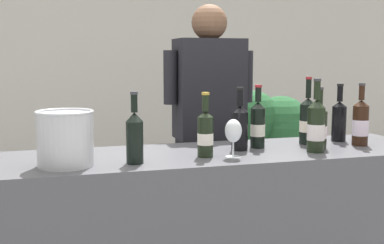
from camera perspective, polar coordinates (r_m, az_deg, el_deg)
The scene contains 14 objects.
wall_back at distance 4.85m, azimuth -9.15°, elevation 7.56°, with size 8.00×0.10×2.80m, color beige.
wine_bottle_0 at distance 2.25m, azimuth 1.55°, elevation -1.29°, with size 0.07×0.07×0.30m.
wine_bottle_1 at distance 2.43m, azimuth 5.51°, elevation -0.50°, with size 0.08×0.08×0.31m.
wine_bottle_2 at distance 2.66m, azimuth 13.16°, elevation 0.15°, with size 0.08×0.08×0.35m.
wine_bottle_3 at distance 2.12m, azimuth -6.62°, elevation -1.60°, with size 0.07×0.07×0.31m.
wine_bottle_4 at distance 2.54m, azimuth 14.42°, elevation -0.57°, with size 0.08×0.08×0.31m.
wine_bottle_5 at distance 2.69m, azimuth 18.81°, elevation -0.09°, with size 0.08×0.08×0.32m.
wine_bottle_6 at distance 2.80m, azimuth 16.56°, elevation 0.30°, with size 0.08×0.08×0.31m.
wine_bottle_7 at distance 2.44m, azimuth 14.08°, elevation -0.42°, with size 0.08×0.08×0.35m.
wine_bottle_8 at distance 2.50m, azimuth 7.58°, elevation -0.25°, with size 0.07×0.07×0.32m.
wine_glass at distance 2.24m, azimuth 4.77°, elevation -1.19°, with size 0.08×0.08×0.18m.
ice_bucket at distance 2.12m, azimuth -14.38°, elevation -1.81°, with size 0.24×0.24×0.23m.
person_server at distance 3.00m, azimuth 1.95°, elevation -3.12°, with size 0.56×0.25×1.69m.
potted_shrub at distance 3.85m, azimuth 9.21°, elevation -2.06°, with size 0.69×0.52×1.13m.
Camera 1 is at (-0.61, -2.21, 1.37)m, focal length 46.36 mm.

